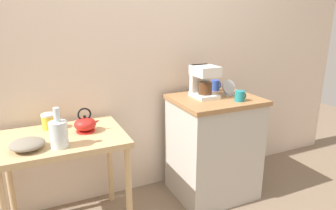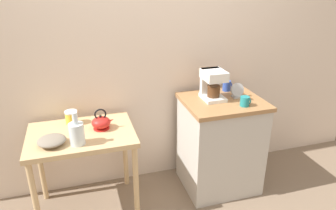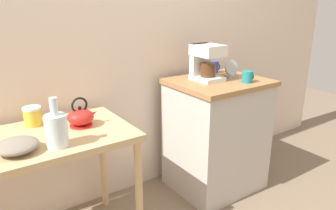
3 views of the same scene
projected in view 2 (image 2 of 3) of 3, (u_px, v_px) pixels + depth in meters
ground_plane at (163, 194)px, 2.95m from camera, size 8.00×8.00×0.00m
back_wall at (160, 35)px, 2.79m from camera, size 4.40×0.10×2.80m
wooden_table at (82, 144)px, 2.52m from camera, size 0.82×0.60×0.75m
kitchen_counter at (220, 144)px, 2.93m from camera, size 0.69×0.59×0.88m
bowl_stoneware at (52, 141)px, 2.30m from camera, size 0.21×0.21×0.06m
teakettle at (101, 122)px, 2.53m from camera, size 0.18×0.15×0.17m
glass_carafe_vase at (77, 133)px, 2.29m from camera, size 0.11×0.11×0.25m
canister_enamel at (71, 117)px, 2.62m from camera, size 0.10×0.10×0.11m
coffee_maker at (212, 83)px, 2.74m from camera, size 0.18×0.22×0.26m
mug_dark_teal at (245, 101)px, 2.62m from camera, size 0.08×0.08×0.08m
mug_blue at (227, 86)px, 2.95m from camera, size 0.08×0.07×0.10m
table_clock at (237, 91)px, 2.78m from camera, size 0.12×0.06×0.13m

